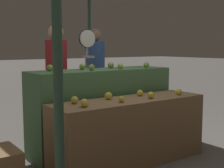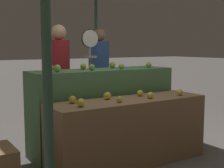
# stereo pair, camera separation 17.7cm
# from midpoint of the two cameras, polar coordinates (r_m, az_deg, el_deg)

# --- Properties ---
(ground_plane) EXTENTS (60.00, 60.00, 0.00)m
(ground_plane) POSITION_cam_midpoint_polar(r_m,az_deg,el_deg) (3.81, 1.95, -14.22)
(ground_plane) COLOR #66605B
(display_counter_front) EXTENTS (1.93, 0.55, 0.77)m
(display_counter_front) POSITION_cam_midpoint_polar(r_m,az_deg,el_deg) (3.69, 1.98, -8.66)
(display_counter_front) COLOR olive
(display_counter_front) RESTS_ON ground_plane
(display_counter_back) EXTENTS (1.93, 0.55, 1.08)m
(display_counter_back) POSITION_cam_midpoint_polar(r_m,az_deg,el_deg) (4.13, -3.14, -4.77)
(display_counter_back) COLOR #4C7A4C
(display_counter_back) RESTS_ON ground_plane
(apple_front_0) EXTENTS (0.09, 0.09, 0.09)m
(apple_front_0) POSITION_cam_midpoint_polar(r_m,az_deg,el_deg) (3.14, -6.71, -3.47)
(apple_front_0) COLOR yellow
(apple_front_0) RESTS_ON display_counter_front
(apple_front_1) EXTENTS (0.07, 0.07, 0.07)m
(apple_front_1) POSITION_cam_midpoint_polar(r_m,az_deg,el_deg) (3.38, 0.24, -2.81)
(apple_front_1) COLOR gold
(apple_front_1) RESTS_ON display_counter_front
(apple_front_2) EXTENTS (0.08, 0.08, 0.08)m
(apple_front_2) POSITION_cam_midpoint_polar(r_m,az_deg,el_deg) (3.66, 5.74, -2.02)
(apple_front_2) COLOR gold
(apple_front_2) RESTS_ON display_counter_front
(apple_front_3) EXTENTS (0.08, 0.08, 0.08)m
(apple_front_3) POSITION_cam_midpoint_polar(r_m,az_deg,el_deg) (3.97, 10.86, -1.43)
(apple_front_3) COLOR gold
(apple_front_3) RESTS_ON display_counter_front
(apple_front_4) EXTENTS (0.08, 0.08, 0.08)m
(apple_front_4) POSITION_cam_midpoint_polar(r_m,az_deg,el_deg) (3.33, -8.38, -2.92)
(apple_front_4) COLOR gold
(apple_front_4) RESTS_ON display_counter_front
(apple_front_5) EXTENTS (0.09, 0.09, 0.09)m
(apple_front_5) POSITION_cam_midpoint_polar(r_m,az_deg,el_deg) (3.56, -2.08, -2.19)
(apple_front_5) COLOR gold
(apple_front_5) RESTS_ON display_counter_front
(apple_front_6) EXTENTS (0.08, 0.08, 0.08)m
(apple_front_6) POSITION_cam_midpoint_polar(r_m,az_deg,el_deg) (3.83, 3.83, -1.64)
(apple_front_6) COLOR gold
(apple_front_6) RESTS_ON display_counter_front
(apple_back_0) EXTENTS (0.09, 0.09, 0.09)m
(apple_back_0) POSITION_cam_midpoint_polar(r_m,az_deg,el_deg) (3.63, -11.29, 2.78)
(apple_back_0) COLOR #8EB247
(apple_back_0) RESTS_ON display_counter_back
(apple_back_1) EXTENTS (0.08, 0.08, 0.08)m
(apple_back_1) POSITION_cam_midpoint_polar(r_m,az_deg,el_deg) (3.85, -5.06, 3.04)
(apple_back_1) COLOR #7AA338
(apple_back_1) RESTS_ON display_counter_back
(apple_back_2) EXTENTS (0.07, 0.07, 0.07)m
(apple_back_2) POSITION_cam_midpoint_polar(r_m,az_deg,el_deg) (4.08, 0.28, 3.26)
(apple_back_2) COLOR #8EB247
(apple_back_2) RESTS_ON display_counter_back
(apple_back_3) EXTENTS (0.08, 0.08, 0.08)m
(apple_back_3) POSITION_cam_midpoint_polar(r_m,az_deg,el_deg) (4.36, 5.16, 3.49)
(apple_back_3) COLOR #84AD3D
(apple_back_3) RESTS_ON display_counter_back
(apple_back_4) EXTENTS (0.08, 0.08, 0.08)m
(apple_back_4) POSITION_cam_midpoint_polar(r_m,az_deg,el_deg) (3.84, -12.59, 2.90)
(apple_back_4) COLOR #84AD3D
(apple_back_4) RESTS_ON display_counter_back
(apple_back_5) EXTENTS (0.08, 0.08, 0.08)m
(apple_back_5) POSITION_cam_midpoint_polar(r_m,az_deg,el_deg) (4.03, -6.72, 3.19)
(apple_back_5) COLOR #84AD3D
(apple_back_5) RESTS_ON display_counter_back
(apple_back_6) EXTENTS (0.08, 0.08, 0.08)m
(apple_back_6) POSITION_cam_midpoint_polar(r_m,az_deg,el_deg) (4.26, -1.42, 3.47)
(apple_back_6) COLOR #84AD3D
(apple_back_6) RESTS_ON display_counter_back
(produce_scale) EXTENTS (0.27, 0.20, 1.62)m
(produce_scale) POSITION_cam_midpoint_polar(r_m,az_deg,el_deg) (4.59, -5.63, 4.34)
(produce_scale) COLOR #99999E
(produce_scale) RESTS_ON ground_plane
(person_vendor_at_scale) EXTENTS (0.38, 0.38, 1.69)m
(person_vendor_at_scale) POSITION_cam_midpoint_polar(r_m,az_deg,el_deg) (4.59, -11.20, 1.96)
(person_vendor_at_scale) COLOR #2D2D38
(person_vendor_at_scale) RESTS_ON ground_plane
(person_customer_left) EXTENTS (0.43, 0.43, 1.68)m
(person_customer_left) POSITION_cam_midpoint_polar(r_m,az_deg,el_deg) (5.40, -4.06, 2.64)
(person_customer_left) COLOR #2D2D38
(person_customer_left) RESTS_ON ground_plane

